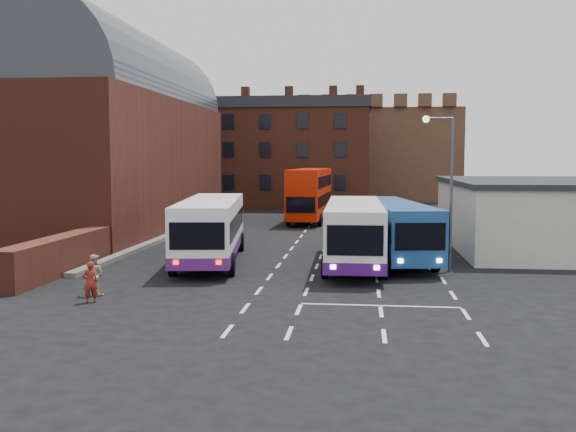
# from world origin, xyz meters

# --- Properties ---
(ground) EXTENTS (180.00, 180.00, 0.00)m
(ground) POSITION_xyz_m (0.00, 0.00, 0.00)
(ground) COLOR black
(railway_station) EXTENTS (12.00, 28.00, 16.00)m
(railway_station) POSITION_xyz_m (-15.50, 21.00, 7.64)
(railway_station) COLOR #602B1E
(railway_station) RESTS_ON ground
(forecourt_wall) EXTENTS (1.20, 10.00, 1.80)m
(forecourt_wall) POSITION_xyz_m (-10.20, 2.00, 0.90)
(forecourt_wall) COLOR #602B1E
(forecourt_wall) RESTS_ON ground
(cream_building) EXTENTS (10.40, 16.40, 4.25)m
(cream_building) POSITION_xyz_m (15.00, 14.00, 2.16)
(cream_building) COLOR beige
(cream_building) RESTS_ON ground
(brick_terrace) EXTENTS (22.00, 10.00, 11.00)m
(brick_terrace) POSITION_xyz_m (-6.00, 46.00, 5.50)
(brick_terrace) COLOR brown
(brick_terrace) RESTS_ON ground
(castle_keep) EXTENTS (22.00, 22.00, 12.00)m
(castle_keep) POSITION_xyz_m (6.00, 66.00, 6.00)
(castle_keep) COLOR brown
(castle_keep) RESTS_ON ground
(bus_white_outbound) EXTENTS (4.39, 12.55, 3.35)m
(bus_white_outbound) POSITION_xyz_m (-3.79, 6.60, 1.98)
(bus_white_outbound) COLOR white
(bus_white_outbound) RESTS_ON ground
(bus_white_inbound) EXTENTS (3.19, 12.05, 3.27)m
(bus_white_inbound) POSITION_xyz_m (3.90, 6.15, 1.93)
(bus_white_inbound) COLOR silver
(bus_white_inbound) RESTS_ON ground
(bus_blue) EXTENTS (4.47, 11.87, 3.16)m
(bus_blue) POSITION_xyz_m (6.00, 8.14, 1.87)
(bus_blue) COLOR #1B4A88
(bus_blue) RESTS_ON ground
(bus_red_double) EXTENTS (3.36, 11.72, 4.64)m
(bus_red_double) POSITION_xyz_m (-0.23, 29.03, 2.47)
(bus_red_double) COLOR #C51900
(bus_red_double) RESTS_ON ground
(street_lamp) EXTENTS (1.54, 0.44, 7.60)m
(street_lamp) POSITION_xyz_m (8.34, 4.76, 4.59)
(street_lamp) COLOR #44474D
(street_lamp) RESTS_ON ground
(pedestrian_red) EXTENTS (0.70, 0.65, 1.60)m
(pedestrian_red) POSITION_xyz_m (-6.11, -3.73, 0.80)
(pedestrian_red) COLOR maroon
(pedestrian_red) RESTS_ON ground
(pedestrian_beige) EXTENTS (0.89, 0.73, 1.69)m
(pedestrian_beige) POSITION_xyz_m (-6.50, -2.46, 0.84)
(pedestrian_beige) COLOR #BDAA8B
(pedestrian_beige) RESTS_ON ground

